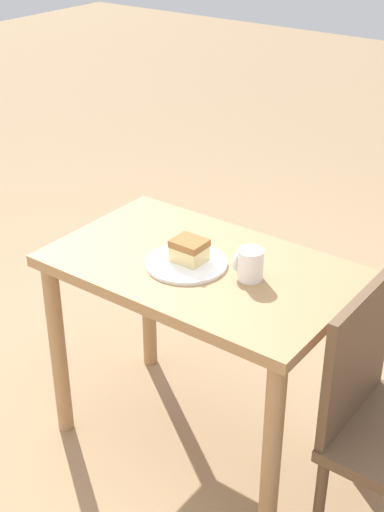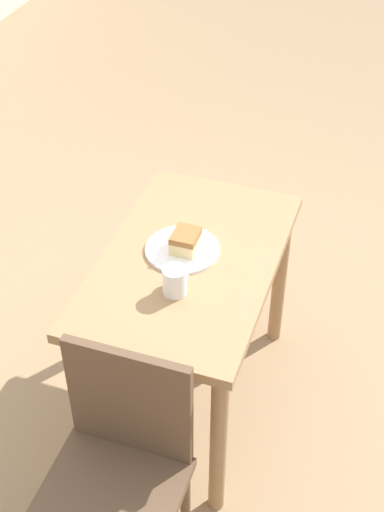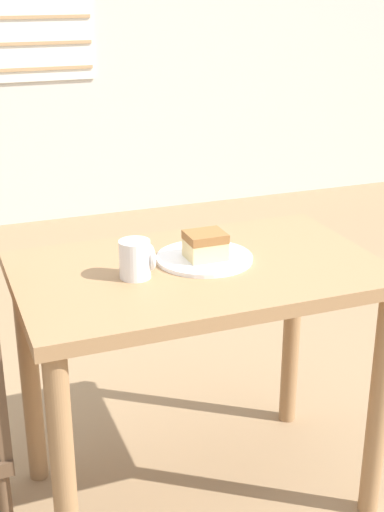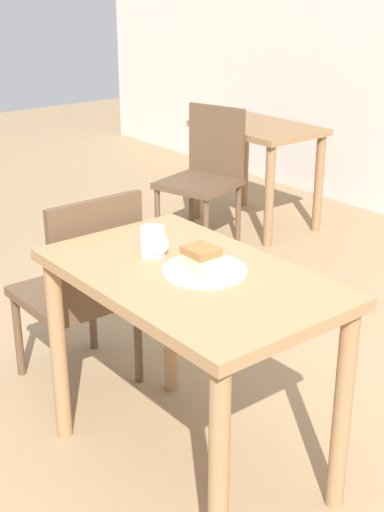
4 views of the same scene
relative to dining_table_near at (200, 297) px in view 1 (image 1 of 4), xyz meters
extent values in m
plane|color=#997A56|center=(0.15, -0.10, -0.64)|extent=(14.00, 14.00, 0.00)
cube|color=#9E754C|center=(0.00, 0.00, 0.11)|extent=(1.01, 0.62, 0.04)
cylinder|color=#9E754C|center=(-0.46, -0.26, -0.27)|extent=(0.06, 0.06, 0.73)
cylinder|color=#9E754C|center=(0.46, -0.26, -0.27)|extent=(0.06, 0.06, 0.73)
cylinder|color=#9E754C|center=(-0.46, 0.26, -0.27)|extent=(0.06, 0.06, 0.73)
cylinder|color=#9E754C|center=(0.46, 0.26, -0.27)|extent=(0.06, 0.06, 0.73)
cylinder|color=brown|center=(-0.60, 0.19, -0.45)|extent=(0.04, 0.04, 0.39)
cylinder|color=brown|center=(-0.60, -0.19, -0.45)|extent=(0.04, 0.04, 0.39)
cube|color=brown|center=(-0.58, 0.00, 0.01)|extent=(0.03, 0.42, 0.45)
cylinder|color=white|center=(0.03, 0.04, 0.14)|extent=(0.27, 0.27, 0.01)
cube|color=#E5CC89|center=(0.03, 0.02, 0.17)|extent=(0.11, 0.09, 0.05)
cube|color=#936033|center=(0.03, 0.02, 0.21)|extent=(0.11, 0.09, 0.02)
cylinder|color=white|center=(-0.19, -0.01, 0.19)|extent=(0.08, 0.08, 0.10)
torus|color=white|center=(-0.15, -0.01, 0.19)|extent=(0.02, 0.07, 0.07)
camera|label=1|loc=(-1.21, 1.68, 1.30)|focal=50.00mm
camera|label=2|loc=(-1.86, -0.64, 1.80)|focal=50.00mm
camera|label=3|loc=(-0.67, -1.70, 0.88)|focal=50.00mm
camera|label=4|loc=(1.66, -1.32, 1.05)|focal=50.00mm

